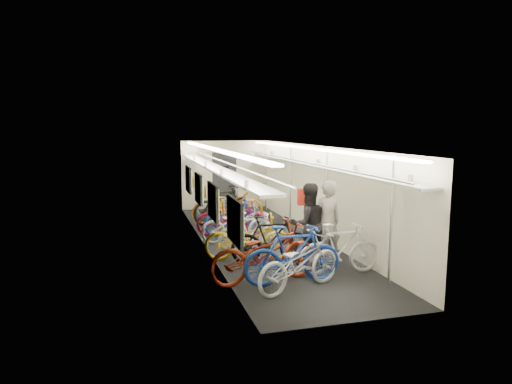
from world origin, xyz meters
TOP-DOWN VIEW (x-y plane):
  - train_car_shell at (-0.36, 0.71)m, footprint 10.00×10.00m
  - bicycle_0 at (-0.36, -3.50)m, footprint 1.99×1.33m
  - bicycle_1 at (-0.38, -3.19)m, footprint 1.87×0.54m
  - bicycle_2 at (-0.85, -2.95)m, footprint 2.24×1.06m
  - bicycle_3 at (-0.37, -1.81)m, footprint 1.75×0.62m
  - bicycle_4 at (-0.78, -1.47)m, footprint 2.00×1.05m
  - bicycle_5 at (-0.52, -0.81)m, footprint 1.61×0.59m
  - bicycle_6 at (-0.68, 0.06)m, footprint 1.81×0.75m
  - bicycle_7 at (-0.57, 0.91)m, footprint 1.68×0.62m
  - bicycle_8 at (-0.63, 0.75)m, footprint 2.03×1.15m
  - bicycle_9 at (-0.58, 2.46)m, footprint 2.02×1.17m
  - bicycle_10 at (-0.43, 2.36)m, footprint 2.18×0.81m
  - bicycle_11 at (0.72, -2.88)m, footprint 1.73×0.54m
  - bicycle_12 at (-0.36, 3.44)m, footprint 1.77×0.70m
  - passenger_near at (0.72, -2.22)m, footprint 0.69×0.49m
  - passenger_mid at (0.34, -2.13)m, footprint 0.87×0.70m
  - backpack at (0.64, -1.08)m, footprint 0.26×0.14m

SIDE VIEW (x-z plane):
  - bicycle_12 at x=-0.36m, z-range 0.00..0.91m
  - bicycle_6 at x=-0.68m, z-range 0.00..0.93m
  - bicycle_5 at x=-0.52m, z-range 0.00..0.94m
  - bicycle_7 at x=-0.57m, z-range 0.00..0.99m
  - bicycle_0 at x=-0.36m, z-range 0.00..0.99m
  - bicycle_4 at x=-0.78m, z-range 0.00..1.00m
  - bicycle_8 at x=-0.63m, z-range 0.00..1.01m
  - bicycle_3 at x=-0.37m, z-range 0.00..1.03m
  - bicycle_11 at x=0.72m, z-range 0.00..1.03m
  - bicycle_1 at x=-0.38m, z-range 0.00..1.12m
  - bicycle_2 at x=-0.85m, z-range 0.00..1.13m
  - bicycle_10 at x=-0.43m, z-range 0.00..1.13m
  - bicycle_9 at x=-0.58m, z-range 0.00..1.17m
  - passenger_mid at x=0.34m, z-range 0.00..1.73m
  - passenger_near at x=0.72m, z-range 0.00..1.78m
  - backpack at x=0.64m, z-range 1.09..1.47m
  - train_car_shell at x=-0.36m, z-range -3.34..6.66m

